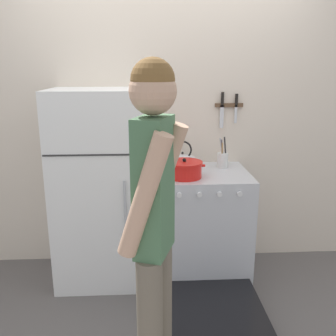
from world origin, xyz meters
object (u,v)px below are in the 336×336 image
Objects in this scene: dutch_oven_pot at (184,169)px; utensil_jar at (223,159)px; tea_kettle at (183,161)px; stove_range at (202,227)px; person at (154,224)px; refrigerator at (100,188)px.

dutch_oven_pot is 1.24× the size of utensil_jar.
utensil_jar is at bearing 37.58° from dutch_oven_pot.
tea_kettle is 0.97× the size of utensil_jar.
person is at bearing -109.24° from stove_range.
person is at bearing -71.62° from refrigerator.
refrigerator is 1.03m from utensil_jar.
tea_kettle is at bearing -178.84° from utensil_jar.
person is (-0.26, -1.35, 0.03)m from tea_kettle.
refrigerator is at bearing 167.10° from dutch_oven_pot.
dutch_oven_pot is at bearing 5.84° from person.
refrigerator reaches higher than tea_kettle.
person reaches higher than dutch_oven_pot.
stove_range is at bearing -4.13° from refrigerator.
person reaches higher than refrigerator.
dutch_oven_pot is (-0.16, -0.09, 0.52)m from stove_range.
tea_kettle is (0.01, 0.26, 0.00)m from dutch_oven_pot.
utensil_jar reaches higher than dutch_oven_pot.
refrigerator is at bearing 37.06° from person.
stove_range is 1.37m from person.
utensil_jar is 0.15× the size of person.
dutch_oven_pot is at bearing -12.90° from refrigerator.
refrigerator is 1.13× the size of stove_range.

